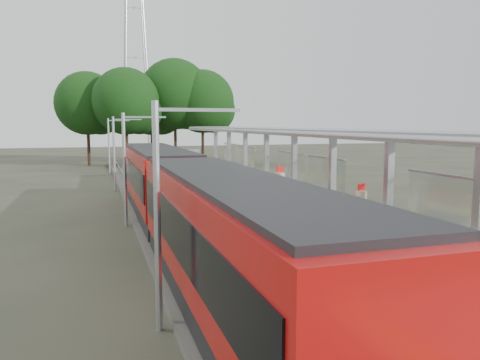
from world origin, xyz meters
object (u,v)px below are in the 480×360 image
(bench_mid, at_px, (304,197))
(train, at_px, (181,197))
(info_pillar_near, at_px, (361,211))
(bench_far, at_px, (241,172))
(info_pillar_far, at_px, (280,190))
(litter_bin, at_px, (323,209))
(bench_near, at_px, (416,229))

(bench_mid, bearing_deg, train, -142.49)
(info_pillar_near, bearing_deg, bench_far, 73.13)
(info_pillar_far, bearing_deg, bench_far, 64.54)
(train, height_order, litter_bin, train)
(litter_bin, bearing_deg, info_pillar_far, 101.28)
(bench_near, distance_m, bench_far, 18.20)
(bench_near, distance_m, info_pillar_near, 2.27)
(litter_bin, bearing_deg, train, 171.11)
(info_pillar_far, bearing_deg, bench_near, -95.21)
(bench_mid, distance_m, info_pillar_far, 1.15)
(train, relative_size, info_pillar_far, 14.20)
(train, xyz_separation_m, litter_bin, (5.66, -0.88, -0.63))
(train, relative_size, bench_near, 19.66)
(train, relative_size, bench_far, 17.04)
(bench_mid, xyz_separation_m, litter_bin, (-0.32, -2.56, -0.12))
(train, xyz_separation_m, bench_near, (6.71, -5.28, -0.55))
(bench_near, height_order, bench_far, bench_far)
(bench_far, height_order, litter_bin, bench_far)
(info_pillar_near, height_order, litter_bin, info_pillar_near)
(train, height_order, info_pillar_far, train)
(bench_near, relative_size, info_pillar_far, 0.72)
(bench_near, relative_size, litter_bin, 1.66)
(train, relative_size, info_pillar_near, 15.74)
(bench_near, distance_m, bench_mid, 6.99)
(train, distance_m, info_pillar_far, 5.52)
(bench_near, distance_m, info_pillar_far, 7.72)
(bench_mid, height_order, info_pillar_far, info_pillar_far)
(info_pillar_near, bearing_deg, info_pillar_far, 84.97)
(info_pillar_far, bearing_deg, info_pillar_near, -97.63)
(bench_far, bearing_deg, bench_near, -104.16)
(bench_far, bearing_deg, litter_bin, -108.28)
(train, bearing_deg, bench_mid, 15.65)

